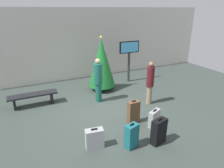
{
  "coord_description": "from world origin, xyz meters",
  "views": [
    {
      "loc": [
        -2.65,
        -6.06,
        3.53
      ],
      "look_at": [
        0.34,
        0.15,
        0.9
      ],
      "focal_mm": 31.89,
      "sensor_mm": 36.0,
      "label": 1
    }
  ],
  "objects_px": {
    "traveller_1": "(150,82)",
    "suitcase_0": "(95,139)",
    "holiday_tree": "(102,63)",
    "waiting_bench": "(33,97)",
    "suitcase_1": "(133,112)",
    "suitcase_2": "(132,136)",
    "suitcase_4": "(159,131)",
    "traveller_0": "(98,80)",
    "suitcase_3": "(154,118)",
    "flight_info_kiosk": "(129,53)"
  },
  "relations": [
    {
      "from": "waiting_bench",
      "to": "suitcase_1",
      "type": "distance_m",
      "value": 3.92
    },
    {
      "from": "flight_info_kiosk",
      "to": "suitcase_0",
      "type": "bearing_deg",
      "value": -129.76
    },
    {
      "from": "traveller_1",
      "to": "suitcase_0",
      "type": "height_order",
      "value": "traveller_1"
    },
    {
      "from": "suitcase_4",
      "to": "traveller_1",
      "type": "bearing_deg",
      "value": 60.42
    },
    {
      "from": "waiting_bench",
      "to": "suitcase_2",
      "type": "height_order",
      "value": "suitcase_2"
    },
    {
      "from": "suitcase_1",
      "to": "suitcase_2",
      "type": "relative_size",
      "value": 1.11
    },
    {
      "from": "waiting_bench",
      "to": "suitcase_0",
      "type": "bearing_deg",
      "value": -69.93
    },
    {
      "from": "suitcase_0",
      "to": "suitcase_3",
      "type": "xyz_separation_m",
      "value": [
        2.09,
        0.18,
        -0.01
      ]
    },
    {
      "from": "suitcase_1",
      "to": "suitcase_4",
      "type": "bearing_deg",
      "value": -86.29
    },
    {
      "from": "flight_info_kiosk",
      "to": "suitcase_2",
      "type": "relative_size",
      "value": 2.83
    },
    {
      "from": "holiday_tree",
      "to": "suitcase_4",
      "type": "relative_size",
      "value": 3.17
    },
    {
      "from": "flight_info_kiosk",
      "to": "waiting_bench",
      "type": "height_order",
      "value": "flight_info_kiosk"
    },
    {
      "from": "flight_info_kiosk",
      "to": "traveller_0",
      "type": "bearing_deg",
      "value": -146.01
    },
    {
      "from": "traveller_0",
      "to": "suitcase_4",
      "type": "distance_m",
      "value": 3.28
    },
    {
      "from": "flight_info_kiosk",
      "to": "traveller_1",
      "type": "bearing_deg",
      "value": -102.4
    },
    {
      "from": "flight_info_kiosk",
      "to": "waiting_bench",
      "type": "relative_size",
      "value": 1.14
    },
    {
      "from": "traveller_1",
      "to": "suitcase_1",
      "type": "relative_size",
      "value": 2.1
    },
    {
      "from": "traveller_0",
      "to": "flight_info_kiosk",
      "type": "bearing_deg",
      "value": 33.99
    },
    {
      "from": "flight_info_kiosk",
      "to": "suitcase_2",
      "type": "distance_m",
      "value": 5.35
    },
    {
      "from": "holiday_tree",
      "to": "waiting_bench",
      "type": "relative_size",
      "value": 1.37
    },
    {
      "from": "traveller_0",
      "to": "suitcase_1",
      "type": "relative_size",
      "value": 2.19
    },
    {
      "from": "waiting_bench",
      "to": "traveller_0",
      "type": "relative_size",
      "value": 1.02
    },
    {
      "from": "suitcase_2",
      "to": "suitcase_3",
      "type": "relative_size",
      "value": 1.26
    },
    {
      "from": "traveller_1",
      "to": "suitcase_2",
      "type": "xyz_separation_m",
      "value": [
        -1.98,
        -1.98,
        -0.56
      ]
    },
    {
      "from": "suitcase_0",
      "to": "suitcase_2",
      "type": "distance_m",
      "value": 0.99
    },
    {
      "from": "suitcase_1",
      "to": "suitcase_2",
      "type": "distance_m",
      "value": 1.23
    },
    {
      "from": "traveller_1",
      "to": "suitcase_0",
      "type": "xyz_separation_m",
      "value": [
        -2.89,
        -1.57,
        -0.63
      ]
    },
    {
      "from": "suitcase_0",
      "to": "suitcase_3",
      "type": "bearing_deg",
      "value": 4.87
    },
    {
      "from": "holiday_tree",
      "to": "suitcase_3",
      "type": "height_order",
      "value": "holiday_tree"
    },
    {
      "from": "holiday_tree",
      "to": "suitcase_1",
      "type": "height_order",
      "value": "holiday_tree"
    },
    {
      "from": "suitcase_2",
      "to": "suitcase_4",
      "type": "xyz_separation_m",
      "value": [
        0.76,
        -0.17,
        0.03
      ]
    },
    {
      "from": "traveller_0",
      "to": "waiting_bench",
      "type": "bearing_deg",
      "value": 162.98
    },
    {
      "from": "waiting_bench",
      "to": "suitcase_0",
      "type": "height_order",
      "value": "suitcase_0"
    },
    {
      "from": "holiday_tree",
      "to": "suitcase_0",
      "type": "height_order",
      "value": "holiday_tree"
    },
    {
      "from": "suitcase_1",
      "to": "suitcase_4",
      "type": "xyz_separation_m",
      "value": [
        0.08,
        -1.2,
        -0.02
      ]
    },
    {
      "from": "flight_info_kiosk",
      "to": "suitcase_4",
      "type": "distance_m",
      "value": 5.18
    },
    {
      "from": "traveller_1",
      "to": "suitcase_0",
      "type": "distance_m",
      "value": 3.34
    },
    {
      "from": "suitcase_1",
      "to": "suitcase_4",
      "type": "relative_size",
      "value": 1.04
    },
    {
      "from": "suitcase_1",
      "to": "suitcase_3",
      "type": "distance_m",
      "value": 0.68
    },
    {
      "from": "traveller_0",
      "to": "suitcase_4",
      "type": "relative_size",
      "value": 2.28
    },
    {
      "from": "flight_info_kiosk",
      "to": "suitcase_4",
      "type": "relative_size",
      "value": 2.65
    },
    {
      "from": "holiday_tree",
      "to": "suitcase_4",
      "type": "height_order",
      "value": "holiday_tree"
    },
    {
      "from": "suitcase_3",
      "to": "flight_info_kiosk",
      "type": "bearing_deg",
      "value": 71.1
    },
    {
      "from": "flight_info_kiosk",
      "to": "suitcase_4",
      "type": "xyz_separation_m",
      "value": [
        -1.79,
        -4.73,
        -1.1
      ]
    },
    {
      "from": "traveller_0",
      "to": "traveller_1",
      "type": "bearing_deg",
      "value": -31.43
    },
    {
      "from": "suitcase_0",
      "to": "suitcase_2",
      "type": "xyz_separation_m",
      "value": [
        0.9,
        -0.41,
        0.07
      ]
    },
    {
      "from": "suitcase_1",
      "to": "suitcase_2",
      "type": "xyz_separation_m",
      "value": [
        -0.68,
        -1.03,
        -0.04
      ]
    },
    {
      "from": "suitcase_4",
      "to": "waiting_bench",
      "type": "bearing_deg",
      "value": 126.28
    },
    {
      "from": "suitcase_0",
      "to": "suitcase_1",
      "type": "distance_m",
      "value": 1.7
    },
    {
      "from": "waiting_bench",
      "to": "traveller_0",
      "type": "bearing_deg",
      "value": -17.02
    }
  ]
}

